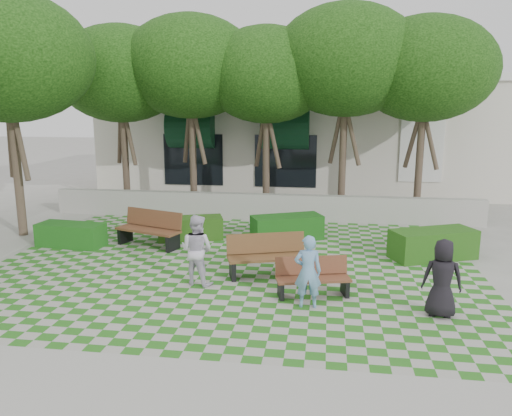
% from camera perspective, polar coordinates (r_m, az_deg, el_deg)
% --- Properties ---
extents(ground, '(90.00, 90.00, 0.00)m').
position_cam_1_polar(ground, '(11.70, -3.51, -8.17)').
color(ground, gray).
rests_on(ground, ground).
extents(lawn, '(12.00, 12.00, 0.00)m').
position_cam_1_polar(lawn, '(12.63, -2.59, -6.60)').
color(lawn, '#2B721E').
rests_on(lawn, ground).
extents(sidewalk_south, '(16.00, 2.00, 0.01)m').
position_cam_1_polar(sidewalk_south, '(7.61, -11.16, -20.15)').
color(sidewalk_south, '#9E9B93').
rests_on(sidewalk_south, ground).
extents(retaining_wall, '(15.00, 0.36, 0.90)m').
position_cam_1_polar(retaining_wall, '(17.47, 0.59, 0.16)').
color(retaining_wall, '#9E9B93').
rests_on(retaining_wall, ground).
extents(bench_east, '(1.63, 0.88, 0.82)m').
position_cam_1_polar(bench_east, '(10.71, 6.49, -7.92)').
color(bench_east, brown).
rests_on(bench_east, ground).
extents(bench_mid, '(1.98, 1.18, 0.99)m').
position_cam_1_polar(bench_mid, '(11.81, 1.29, -5.53)').
color(bench_mid, brown).
rests_on(bench_mid, ground).
extents(bench_west, '(2.04, 1.25, 1.02)m').
position_cam_1_polar(bench_west, '(14.51, -12.04, -2.40)').
color(bench_west, '#56321D').
rests_on(bench_west, ground).
extents(hedge_east, '(2.37, 1.70, 0.77)m').
position_cam_1_polar(hedge_east, '(13.90, 19.57, -3.92)').
color(hedge_east, '#1F4B14').
rests_on(hedge_east, ground).
extents(hedge_midright, '(2.24, 1.62, 0.73)m').
position_cam_1_polar(hedge_midright, '(14.93, 3.56, -2.25)').
color(hedge_midright, '#144813').
rests_on(hedge_midright, ground).
extents(hedge_midleft, '(2.05, 1.34, 0.67)m').
position_cam_1_polar(hedge_midleft, '(15.08, -7.52, -2.31)').
color(hedge_midleft, '#204713').
rests_on(hedge_midleft, ground).
extents(hedge_west, '(1.96, 0.94, 0.66)m').
position_cam_1_polar(hedge_west, '(15.17, -20.39, -2.90)').
color(hedge_west, '#175115').
rests_on(hedge_west, ground).
extents(person_blue, '(0.57, 0.40, 1.49)m').
position_cam_1_polar(person_blue, '(10.00, 5.95, -7.24)').
color(person_blue, '#6D9CC7').
rests_on(person_blue, ground).
extents(person_dark, '(0.80, 0.58, 1.52)m').
position_cam_1_polar(person_dark, '(10.18, 20.51, -7.53)').
color(person_dark, black).
rests_on(person_dark, ground).
extents(person_white, '(0.92, 0.80, 1.60)m').
position_cam_1_polar(person_white, '(11.26, -6.79, -4.75)').
color(person_white, silver).
rests_on(person_white, ground).
extents(tree_row, '(17.70, 13.40, 7.41)m').
position_cam_1_polar(tree_row, '(17.25, -5.88, 15.75)').
color(tree_row, '#47382B').
rests_on(tree_row, ground).
extents(building, '(18.00, 8.92, 5.15)m').
position_cam_1_polar(building, '(24.91, 5.19, 8.45)').
color(building, beige).
rests_on(building, ground).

